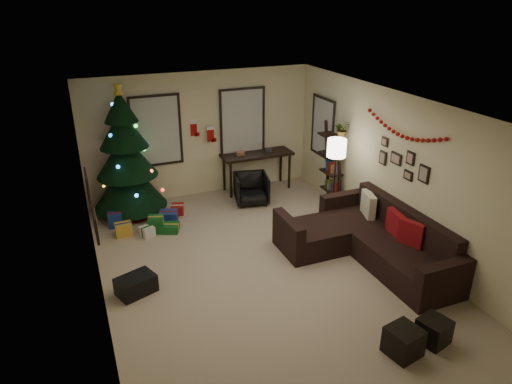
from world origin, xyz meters
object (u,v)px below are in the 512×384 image
christmas_tree (126,160)px  bookshelf (332,167)px  desk_chair (251,189)px  desk (257,157)px  sofa (368,241)px

christmas_tree → bookshelf: 4.17m
desk_chair → desk: bearing=70.7°
sofa → bookshelf: bearing=77.0°
sofa → bookshelf: (0.48, 2.06, 0.58)m
christmas_tree → bookshelf: christmas_tree is taller
sofa → desk_chair: size_ratio=4.45×
desk → bookshelf: bearing=-51.8°
sofa → bookshelf: size_ratio=1.60×
christmas_tree → desk_chair: bearing=-12.1°
sofa → desk: sofa is taller
bookshelf → desk_chair: bearing=153.4°
desk_chair → bookshelf: (1.50, -0.75, 0.55)m
desk → bookshelf: bookshelf is taller
desk → desk_chair: bearing=-121.4°
christmas_tree → sofa: (3.48, -3.34, -0.83)m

